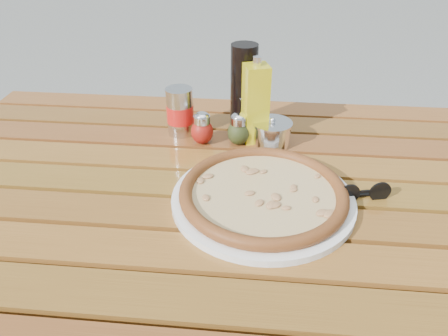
# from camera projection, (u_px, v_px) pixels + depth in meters

# --- Properties ---
(table) EXTENTS (1.40, 0.90, 0.75)m
(table) POSITION_uv_depth(u_px,v_px,m) (223.00, 214.00, 0.95)
(table) COLOR #341B0B
(table) RESTS_ON ground
(plate) EXTENTS (0.38, 0.38, 0.01)m
(plate) POSITION_uv_depth(u_px,v_px,m) (263.00, 199.00, 0.86)
(plate) COLOR white
(plate) RESTS_ON table
(pizza) EXTENTS (0.40, 0.40, 0.03)m
(pizza) POSITION_uv_depth(u_px,v_px,m) (263.00, 193.00, 0.85)
(pizza) COLOR beige
(pizza) RESTS_ON plate
(pepper_shaker) EXTENTS (0.06, 0.06, 0.08)m
(pepper_shaker) POSITION_uv_depth(u_px,v_px,m) (202.00, 129.00, 1.05)
(pepper_shaker) COLOR #A51C12
(pepper_shaker) RESTS_ON table
(oregano_shaker) EXTENTS (0.07, 0.07, 0.08)m
(oregano_shaker) POSITION_uv_depth(u_px,v_px,m) (239.00, 129.00, 1.05)
(oregano_shaker) COLOR #363F19
(oregano_shaker) RESTS_ON table
(dark_bottle) EXTENTS (0.08, 0.08, 0.22)m
(dark_bottle) POSITION_uv_depth(u_px,v_px,m) (244.00, 89.00, 1.08)
(dark_bottle) COLOR black
(dark_bottle) RESTS_ON table
(soda_can) EXTENTS (0.07, 0.07, 0.12)m
(soda_can) POSITION_uv_depth(u_px,v_px,m) (180.00, 112.00, 1.08)
(soda_can) COLOR silver
(soda_can) RESTS_ON table
(olive_oil_cruet) EXTENTS (0.07, 0.07, 0.21)m
(olive_oil_cruet) POSITION_uv_depth(u_px,v_px,m) (255.00, 104.00, 1.03)
(olive_oil_cruet) COLOR gold
(olive_oil_cruet) RESTS_ON table
(parmesan_tin) EXTENTS (0.10, 0.10, 0.07)m
(parmesan_tin) POSITION_uv_depth(u_px,v_px,m) (272.00, 133.00, 1.05)
(parmesan_tin) COLOR white
(parmesan_tin) RESTS_ON table
(sunglasses) EXTENTS (0.11, 0.05, 0.04)m
(sunglasses) POSITION_uv_depth(u_px,v_px,m) (364.00, 193.00, 0.86)
(sunglasses) COLOR black
(sunglasses) RESTS_ON table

